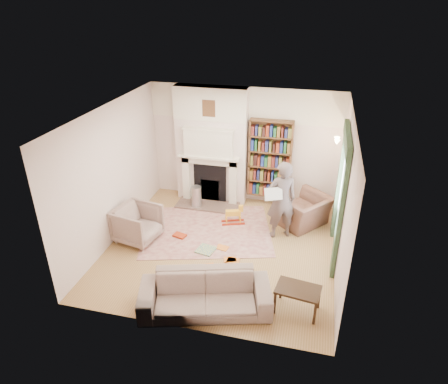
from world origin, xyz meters
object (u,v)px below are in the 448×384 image
(bookcase, at_px, (270,159))
(sofa, at_px, (205,294))
(coffee_table, at_px, (297,299))
(armchair_left, at_px, (137,224))
(paraffin_heater, at_px, (196,197))
(man_reading, at_px, (281,200))
(armchair_reading, at_px, (303,211))
(rocking_horse, at_px, (233,215))

(bookcase, xyz_separation_m, sofa, (-0.47, -3.88, -0.87))
(coffee_table, bearing_deg, armchair_left, 166.88)
(sofa, height_order, paraffin_heater, sofa)
(armchair_left, xyz_separation_m, paraffin_heater, (0.77, 1.62, -0.10))
(man_reading, bearing_deg, armchair_reading, -151.37)
(armchair_left, relative_size, man_reading, 0.49)
(armchair_reading, xyz_separation_m, armchair_left, (-3.30, -1.45, 0.04))
(sofa, relative_size, rocking_horse, 4.13)
(man_reading, distance_m, coffee_table, 2.33)
(coffee_table, bearing_deg, rocking_horse, 131.81)
(man_reading, bearing_deg, rocking_horse, -37.13)
(bookcase, height_order, paraffin_heater, bookcase)
(paraffin_heater, bearing_deg, armchair_left, -115.33)
(bookcase, xyz_separation_m, rocking_horse, (-0.62, -1.15, -0.95))
(paraffin_heater, xyz_separation_m, rocking_horse, (1.02, -0.53, -0.05))
(armchair_reading, bearing_deg, armchair_left, -27.05)
(coffee_table, height_order, rocking_horse, rocking_horse)
(rocking_horse, bearing_deg, paraffin_heater, 132.68)
(man_reading, relative_size, coffee_table, 2.44)
(sofa, bearing_deg, bookcase, 66.94)
(armchair_reading, relative_size, armchair_left, 1.26)
(rocking_horse, bearing_deg, man_reading, -32.42)
(armchair_reading, xyz_separation_m, man_reading, (-0.45, -0.60, 0.51))
(sofa, height_order, rocking_horse, sofa)
(rocking_horse, bearing_deg, coffee_table, -76.17)
(bookcase, bearing_deg, sofa, -96.92)
(man_reading, height_order, coffee_table, man_reading)
(armchair_reading, relative_size, sofa, 0.49)
(armchair_reading, height_order, armchair_left, armchair_left)
(sofa, bearing_deg, rocking_horse, 76.94)
(bookcase, bearing_deg, man_reading, -72.16)
(sofa, height_order, man_reading, man_reading)
(bookcase, relative_size, man_reading, 1.08)
(man_reading, height_order, rocking_horse, man_reading)
(paraffin_heater, bearing_deg, man_reading, -20.28)
(armchair_reading, height_order, rocking_horse, armchair_reading)
(sofa, distance_m, paraffin_heater, 3.47)
(bookcase, relative_size, paraffin_heater, 3.36)
(armchair_left, relative_size, paraffin_heater, 1.51)
(armchair_reading, distance_m, rocking_horse, 1.56)
(armchair_left, bearing_deg, paraffin_heater, -14.03)
(bookcase, height_order, coffee_table, bookcase)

